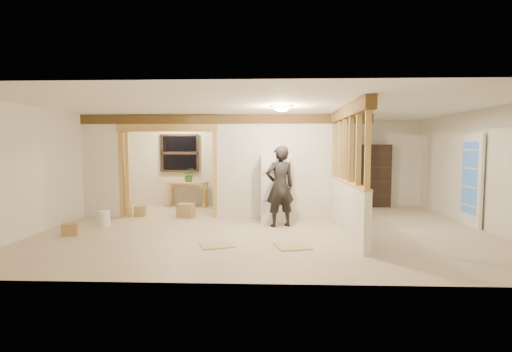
{
  "coord_description": "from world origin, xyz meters",
  "views": [
    {
      "loc": [
        0.08,
        -7.73,
        1.67
      ],
      "look_at": [
        -0.23,
        0.4,
        1.08
      ],
      "focal_mm": 26.0,
      "sensor_mm": 36.0,
      "label": 1
    }
  ],
  "objects_px": {
    "work_table": "(188,194)",
    "shop_vac": "(115,200)",
    "woman": "(280,186)",
    "refrigerator": "(275,187)",
    "bookshelf": "(374,176)"
  },
  "relations": [
    {
      "from": "work_table",
      "to": "shop_vac",
      "type": "relative_size",
      "value": 1.89
    },
    {
      "from": "woman",
      "to": "shop_vac",
      "type": "height_order",
      "value": "woman"
    },
    {
      "from": "refrigerator",
      "to": "work_table",
      "type": "xyz_separation_m",
      "value": [
        -2.52,
        2.09,
        -0.42
      ]
    },
    {
      "from": "shop_vac",
      "to": "bookshelf",
      "type": "relative_size",
      "value": 0.34
    },
    {
      "from": "refrigerator",
      "to": "woman",
      "type": "bearing_deg",
      "value": -81.9
    },
    {
      "from": "woman",
      "to": "bookshelf",
      "type": "xyz_separation_m",
      "value": [
        2.79,
        2.85,
        0.03
      ]
    },
    {
      "from": "work_table",
      "to": "bookshelf",
      "type": "distance_m",
      "value": 5.43
    },
    {
      "from": "woman",
      "to": "bookshelf",
      "type": "height_order",
      "value": "bookshelf"
    },
    {
      "from": "refrigerator",
      "to": "woman",
      "type": "relative_size",
      "value": 0.9
    },
    {
      "from": "woman",
      "to": "work_table",
      "type": "relative_size",
      "value": 1.53
    },
    {
      "from": "bookshelf",
      "to": "woman",
      "type": "bearing_deg",
      "value": -134.36
    },
    {
      "from": "shop_vac",
      "to": "bookshelf",
      "type": "distance_m",
      "value": 7.26
    },
    {
      "from": "woman",
      "to": "shop_vac",
      "type": "bearing_deg",
      "value": -41.42
    },
    {
      "from": "bookshelf",
      "to": "shop_vac",
      "type": "bearing_deg",
      "value": -171.79
    },
    {
      "from": "shop_vac",
      "to": "work_table",
      "type": "bearing_deg",
      "value": 27.47
    }
  ]
}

